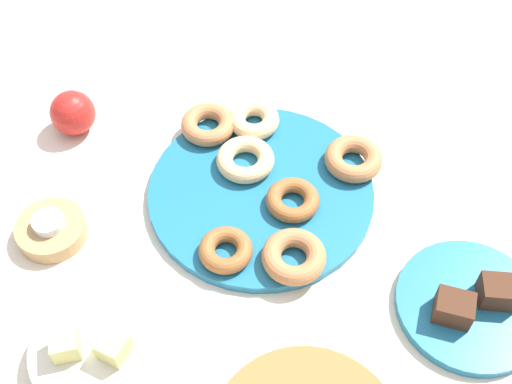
# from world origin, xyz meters

# --- Properties ---
(ground_plane) EXTENTS (2.40, 2.40, 0.00)m
(ground_plane) POSITION_xyz_m (0.00, 0.00, 0.00)
(ground_plane) COLOR beige
(donut_plate) EXTENTS (0.36, 0.36, 0.02)m
(donut_plate) POSITION_xyz_m (0.00, 0.00, 0.01)
(donut_plate) COLOR #1E6B93
(donut_plate) RESTS_ON ground_plane
(donut_0) EXTENTS (0.12, 0.12, 0.03)m
(donut_0) POSITION_xyz_m (0.05, -0.13, 0.03)
(donut_0) COLOR #EABC84
(donut_0) RESTS_ON donut_plate
(donut_1) EXTENTS (0.10, 0.10, 0.02)m
(donut_1) POSITION_xyz_m (0.02, 0.13, 0.03)
(donut_1) COLOR #995B2D
(donut_1) RESTS_ON donut_plate
(donut_2) EXTENTS (0.12, 0.12, 0.03)m
(donut_2) POSITION_xyz_m (0.12, -0.10, 0.03)
(donut_2) COLOR #B27547
(donut_2) RESTS_ON donut_plate
(donut_3) EXTENTS (0.12, 0.12, 0.02)m
(donut_3) POSITION_xyz_m (-0.06, 0.02, 0.03)
(donut_3) COLOR #995B2D
(donut_3) RESTS_ON donut_plate
(donut_4) EXTENTS (0.12, 0.12, 0.03)m
(donut_4) POSITION_xyz_m (0.04, -0.04, 0.03)
(donut_4) COLOR #EABC84
(donut_4) RESTS_ON donut_plate
(donut_5) EXTENTS (0.11, 0.11, 0.03)m
(donut_5) POSITION_xyz_m (-0.13, -0.09, 0.03)
(donut_5) COLOR #B27547
(donut_5) RESTS_ON donut_plate
(donut_6) EXTENTS (0.11, 0.11, 0.03)m
(donut_6) POSITION_xyz_m (-0.08, 0.12, 0.03)
(donut_6) COLOR #B27547
(donut_6) RESTS_ON donut_plate
(cake_plate) EXTENTS (0.21, 0.21, 0.02)m
(cake_plate) POSITION_xyz_m (-0.34, 0.12, 0.01)
(cake_plate) COLOR #1E6B93
(cake_plate) RESTS_ON ground_plane
(brownie_near) EXTENTS (0.06, 0.05, 0.04)m
(brownie_near) POSITION_xyz_m (-0.37, 0.10, 0.04)
(brownie_near) COLOR #472819
(brownie_near) RESTS_ON cake_plate
(brownie_far) EXTENTS (0.05, 0.04, 0.04)m
(brownie_far) POSITION_xyz_m (-0.31, 0.14, 0.04)
(brownie_far) COLOR #472819
(brownie_far) RESTS_ON cake_plate
(candle_holder) EXTENTS (0.11, 0.11, 0.03)m
(candle_holder) POSITION_xyz_m (0.29, 0.16, 0.01)
(candle_holder) COLOR tan
(candle_holder) RESTS_ON ground_plane
(tealight) EXTENTS (0.05, 0.05, 0.01)m
(tealight) POSITION_xyz_m (0.29, 0.16, 0.04)
(tealight) COLOR silver
(tealight) RESTS_ON candle_holder
(fruit_bowl) EXTENTS (0.17, 0.17, 0.04)m
(fruit_bowl) POSITION_xyz_m (0.14, 0.33, 0.02)
(fruit_bowl) COLOR silver
(fruit_bowl) RESTS_ON ground_plane
(melon_chunk_left) EXTENTS (0.04, 0.04, 0.04)m
(melon_chunk_left) POSITION_xyz_m (0.11, 0.33, 0.05)
(melon_chunk_left) COLOR #DBD67A
(melon_chunk_left) RESTS_ON fruit_bowl
(melon_chunk_right) EXTENTS (0.05, 0.05, 0.04)m
(melon_chunk_right) POSITION_xyz_m (0.17, 0.34, 0.05)
(melon_chunk_right) COLOR #DBD67A
(melon_chunk_right) RESTS_ON fruit_bowl
(apple) EXTENTS (0.08, 0.08, 0.08)m
(apple) POSITION_xyz_m (0.35, -0.06, 0.04)
(apple) COLOR red
(apple) RESTS_ON ground_plane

